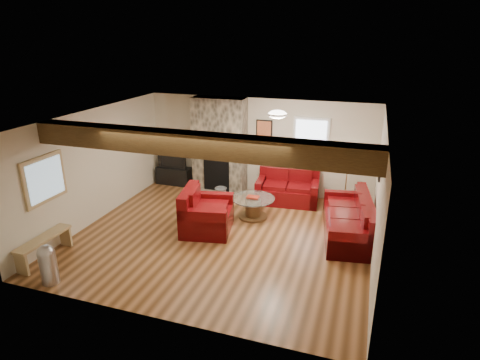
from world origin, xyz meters
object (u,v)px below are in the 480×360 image
object	(u,v)px
armchair_red	(207,210)
television	(173,159)
sofa_three	(348,218)
coffee_table	(253,208)
floor_lamp	(348,159)
loveseat	(288,187)
tv_cabinet	(174,176)

from	to	relation	value
armchair_red	television	bearing A→B (deg)	29.12
sofa_three	coffee_table	world-z (taller)	sofa_three
television	floor_lamp	xyz separation A→B (m)	(4.71, -0.11, 0.49)
sofa_three	loveseat	xyz separation A→B (m)	(-1.57, 1.39, -0.01)
sofa_three	loveseat	world-z (taller)	sofa_three
sofa_three	tv_cabinet	bearing A→B (deg)	-117.96
tv_cabinet	floor_lamp	size ratio (longest dim) A/B	0.68
loveseat	floor_lamp	distance (m)	1.62
sofa_three	tv_cabinet	size ratio (longest dim) A/B	2.23
sofa_three	loveseat	distance (m)	2.10
television	floor_lamp	bearing A→B (deg)	-1.36
armchair_red	television	world-z (taller)	television
loveseat	coffee_table	bearing A→B (deg)	-121.52
armchair_red	floor_lamp	distance (m)	3.60
armchair_red	television	xyz separation A→B (m)	(-2.00, 2.36, 0.26)
armchair_red	coffee_table	xyz separation A→B (m)	(0.75, 0.92, -0.22)
sofa_three	tv_cabinet	world-z (taller)	sofa_three
floor_lamp	sofa_three	bearing A→B (deg)	-83.77
loveseat	coffee_table	distance (m)	1.28
coffee_table	television	size ratio (longest dim) A/B	1.18
tv_cabinet	armchair_red	bearing A→B (deg)	-49.78
tv_cabinet	coffee_table	bearing A→B (deg)	-27.68
sofa_three	television	xyz separation A→B (m)	(-4.88, 1.69, 0.31)
sofa_three	coffee_table	distance (m)	2.15
tv_cabinet	sofa_three	bearing A→B (deg)	-19.14
armchair_red	floor_lamp	world-z (taller)	floor_lamp
loveseat	television	world-z (taller)	television
floor_lamp	armchair_red	bearing A→B (deg)	-140.27
sofa_three	armchair_red	distance (m)	2.96
sofa_three	loveseat	bearing A→B (deg)	-140.50
armchair_red	tv_cabinet	bearing A→B (deg)	29.12
armchair_red	television	size ratio (longest dim) A/B	1.37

